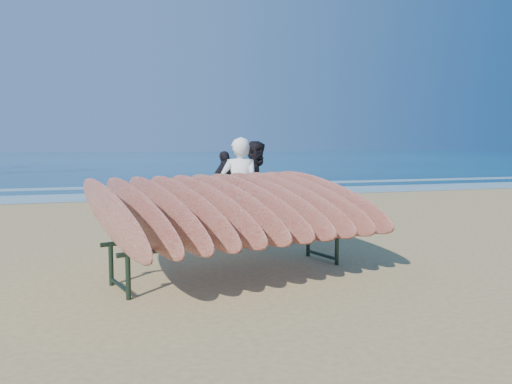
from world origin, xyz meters
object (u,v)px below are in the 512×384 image
Objects in this scene: surfboard_rack at (233,207)px; person_white at (240,191)px; person_dark_a at (257,185)px; person_dark_b at (225,183)px.

person_white is at bearing 57.24° from surfboard_rack.
person_white is 1.52m from person_dark_a.
surfboard_rack is 2.17× the size of person_dark_a.
surfboard_rack is 5.43m from person_dark_b.
person_white reaches higher than surfboard_rack.
person_dark_b is (-0.18, 1.99, -0.11)m from person_dark_a.
person_dark_a is 1.14× the size of person_dark_b.
surfboard_rack is at bearing 90.67° from person_white.
person_white is at bearing -161.25° from person_dark_a.
person_white is 1.03× the size of person_dark_a.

